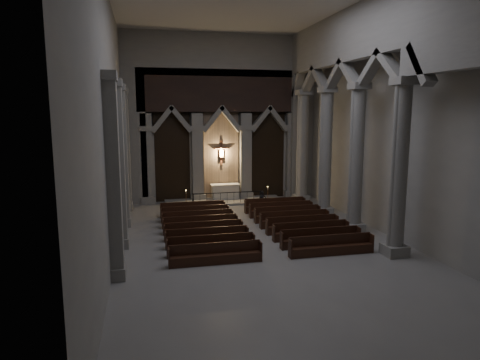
{
  "coord_description": "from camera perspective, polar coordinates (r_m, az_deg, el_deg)",
  "views": [
    {
      "loc": [
        -5.56,
        -19.34,
        6.57
      ],
      "look_at": [
        -0.54,
        3.0,
        2.86
      ],
      "focal_mm": 32.0,
      "sensor_mm": 36.0,
      "label": 1
    }
  ],
  "objects": [
    {
      "name": "pews",
      "position": [
        23.47,
        1.53,
        -6.29
      ],
      "size": [
        9.47,
        9.16,
        0.91
      ],
      "color": "black",
      "rests_on": "ground"
    },
    {
      "name": "candle_stand_left",
      "position": [
        29.37,
        -7.18,
        -3.1
      ],
      "size": [
        0.21,
        0.21,
        1.26
      ],
      "color": "#9D6730",
      "rests_on": "ground"
    },
    {
      "name": "sanctuary_wall",
      "position": [
        31.38,
        -2.48,
        9.29
      ],
      "size": [
        14.0,
        0.77,
        12.0
      ],
      "color": "gray",
      "rests_on": "ground"
    },
    {
      "name": "altar",
      "position": [
        31.66,
        -2.01,
        -1.5
      ],
      "size": [
        2.12,
        0.85,
        1.07
      ],
      "color": "beige",
      "rests_on": "sanctuary_step"
    },
    {
      "name": "candle_stand_right",
      "position": [
        30.43,
        3.71,
        -2.6
      ],
      "size": [
        0.22,
        0.22,
        1.29
      ],
      "color": "#9D6730",
      "rests_on": "ground"
    },
    {
      "name": "room",
      "position": [
        20.15,
        3.45,
        12.13
      ],
      "size": [
        24.0,
        24.1,
        12.0
      ],
      "color": "gray",
      "rests_on": "ground"
    },
    {
      "name": "altar_rail",
      "position": [
        29.99,
        -1.72,
        -2.2
      ],
      "size": [
        4.89,
        0.09,
        0.96
      ],
      "color": "black",
      "rests_on": "ground"
    },
    {
      "name": "worshipper",
      "position": [
        28.57,
        2.99,
        -2.76
      ],
      "size": [
        0.55,
        0.44,
        1.3
      ],
      "primitive_type": "imported",
      "rotation": [
        0.0,
        0.0,
        -0.32
      ],
      "color": "black",
      "rests_on": "ground"
    },
    {
      "name": "sanctuary_step",
      "position": [
        31.14,
        -2.09,
        -2.83
      ],
      "size": [
        8.5,
        2.6,
        0.15
      ],
      "primitive_type": "cube",
      "color": "gray",
      "rests_on": "ground"
    },
    {
      "name": "right_arcade",
      "position": [
        23.48,
        15.82,
        11.94
      ],
      "size": [
        1.0,
        24.0,
        12.0
      ],
      "color": "gray",
      "rests_on": "ground"
    },
    {
      "name": "left_pilasters",
      "position": [
        23.03,
        -15.54,
        2.24
      ],
      "size": [
        0.6,
        13.0,
        8.03
      ],
      "color": "gray",
      "rests_on": "ground"
    }
  ]
}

